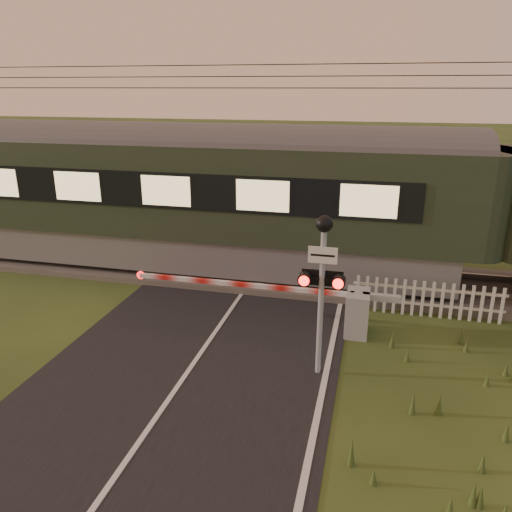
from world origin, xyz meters
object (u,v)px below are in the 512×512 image
(crossing_signal, at_px, (322,268))
(picket_fence, at_px, (428,299))
(boom_gate, at_px, (344,309))
(train, at_px, (499,212))

(crossing_signal, height_order, picket_fence, crossing_signal)
(boom_gate, distance_m, picket_fence, 2.40)
(crossing_signal, distance_m, picket_fence, 4.41)
(train, bearing_deg, crossing_signal, -128.28)
(crossing_signal, relative_size, picket_fence, 0.89)
(boom_gate, xyz_separation_m, crossing_signal, (-0.36, -1.93, 1.68))
(boom_gate, xyz_separation_m, picket_fence, (1.98, 1.35, -0.11))
(train, height_order, crossing_signal, train)
(train, height_order, boom_gate, train)
(boom_gate, bearing_deg, train, 41.03)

